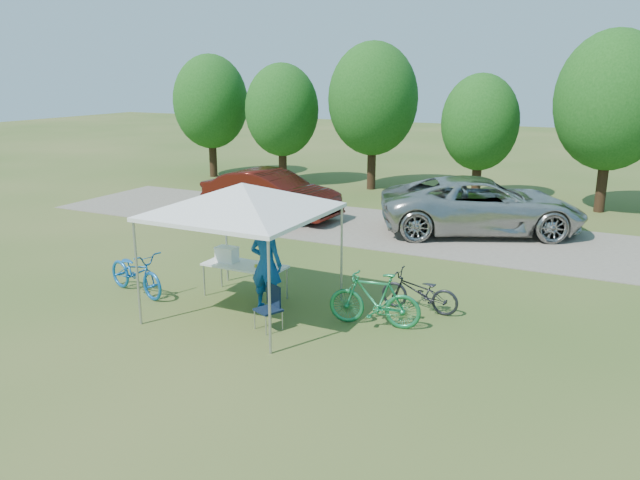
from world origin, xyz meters
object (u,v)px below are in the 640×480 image
Objects in this scene: folding_chair at (271,304)px; minivan at (482,205)px; folding_table at (245,266)px; cyclist at (266,264)px; bike_blue at (136,272)px; sedan at (271,194)px; bike_dark at (419,292)px; cooler at (227,254)px; bike_green at (375,299)px.

folding_chair is 0.14× the size of minivan.
folding_table is 0.95× the size of cyclist.
sedan is at bearing 23.41° from bike_blue.
bike_blue is at bearing 6.52° from cyclist.
cyclist reaches higher than bike_dark.
bike_dark is (3.71, 0.91, -0.28)m from folding_table.
bike_dark is at bearing 157.93° from minivan.
cooler is 0.24× the size of cyclist.
cooler reaches higher than bike_blue.
cyclist is at bearing -15.98° from cooler.
folding_chair is 9.55m from minivan.
folding_chair is 2.03m from bike_green.
minivan is (0.20, 8.34, 0.33)m from bike_green.
folding_table is 3.83m from bike_dark.
folding_table is at bearing -103.29° from bike_green.
minivan is (3.83, 8.12, -0.06)m from cooler.
folding_chair is 9.60m from sedan.
folding_table is 3.17m from bike_green.
bike_dark is (2.31, 2.13, -0.07)m from folding_chair.
bike_dark is at bearing 66.37° from folding_chair.
folding_table is 0.89m from cyclist.
folding_chair is 0.44× the size of bike_blue.
cooler is at bearing 180.00° from folding_table.
bike_dark is 0.34× the size of sedan.
bike_dark reaches higher than folding_table.
sedan reaches higher than bike_blue.
folding_table is 8.79m from minivan.
bike_blue is at bearing -158.72° from folding_table.
folding_table is at bearing 162.56° from folding_chair.
bike_green is 8.35m from minivan.
bike_dark is (2.94, 1.27, -0.54)m from cyclist.
cyclist is (0.78, -0.36, 0.25)m from folding_table.
sedan is (-6.70, 7.23, 0.27)m from bike_green.
minivan reaches higher than bike_blue.
cyclist reaches higher than folding_chair.
minivan is 6.99m from sedan.
minivan is (-0.35, 7.21, 0.44)m from bike_dark.
folding_chair is at bearing -146.05° from sedan.
bike_blue reaches higher than bike_dark.
cooler is at bearing -102.77° from bike_green.
bike_blue reaches higher than folding_chair.
sedan is at bearing 144.67° from folding_chair.
bike_green is (3.16, -0.22, -0.17)m from folding_table.
folding_chair is 0.18× the size of sedan.
bike_blue is (-3.72, 0.32, 0.01)m from folding_chair.
bike_dark reaches higher than folding_chair.
bike_green is (1.76, 1.00, 0.05)m from folding_chair.
bike_green reaches higher than folding_chair.
cyclist reaches higher than folding_table.
cooler is 7.65m from sedan.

